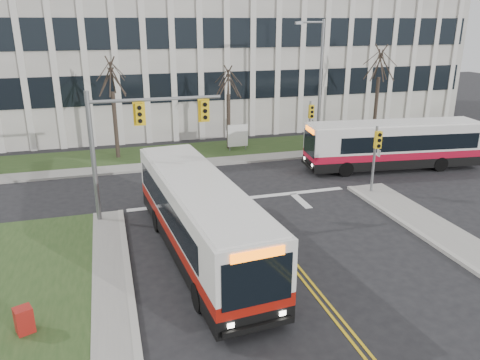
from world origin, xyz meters
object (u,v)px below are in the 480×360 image
(bus_main, at_px, (200,219))
(newspaper_box_red, at_px, (24,322))
(directory_sign, at_px, (238,136))
(bus_cross, at_px, (393,146))
(streetlight, at_px, (318,79))

(bus_main, relative_size, newspaper_box_red, 12.33)
(newspaper_box_red, bearing_deg, bus_main, 8.48)
(newspaper_box_red, bearing_deg, directory_sign, 35.07)
(bus_main, height_order, newspaper_box_red, bus_main)
(bus_main, xyz_separation_m, bus_cross, (14.26, 8.18, -0.07))
(directory_sign, distance_m, bus_main, 16.01)
(bus_cross, bearing_deg, newspaper_box_red, -53.37)
(streetlight, bearing_deg, bus_cross, -61.98)
(directory_sign, relative_size, bus_main, 0.17)
(streetlight, bearing_deg, bus_main, -129.88)
(bus_main, distance_m, newspaper_box_red, 7.23)
(bus_main, bearing_deg, bus_cross, 24.83)
(streetlight, height_order, newspaper_box_red, streetlight)
(streetlight, height_order, bus_cross, streetlight)
(directory_sign, relative_size, bus_cross, 0.18)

